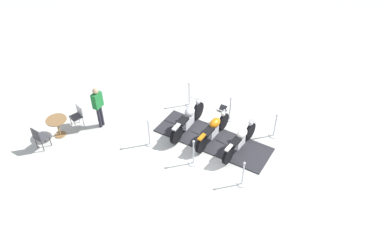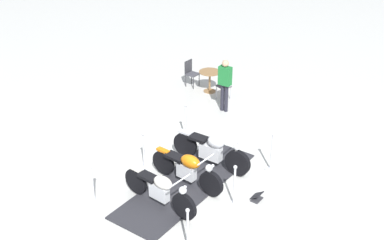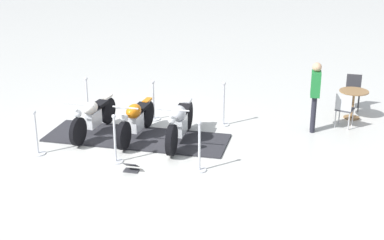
{
  "view_description": "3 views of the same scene",
  "coord_description": "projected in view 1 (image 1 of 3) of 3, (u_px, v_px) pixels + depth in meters",
  "views": [
    {
      "loc": [
        10.45,
        -1.48,
        9.72
      ],
      "look_at": [
        0.12,
        -0.77,
        1.11
      ],
      "focal_mm": 36.12,
      "sensor_mm": 36.0,
      "label": 1
    },
    {
      "loc": [
        -0.29,
        10.55,
        7.37
      ],
      "look_at": [
        -0.1,
        -2.18,
        0.7
      ],
      "focal_mm": 47.53,
      "sensor_mm": 36.0,
      "label": 2
    },
    {
      "loc": [
        -11.86,
        3.22,
        4.96
      ],
      "look_at": [
        -0.94,
        -1.05,
        0.65
      ],
      "focal_mm": 51.55,
      "sensor_mm": 36.0,
      "label": 3
    }
  ],
  "objects": [
    {
      "name": "ground_plane",
      "position": [
        212.0,
        140.0,
        14.31
      ],
      "size": [
        80.0,
        80.0,
        0.0
      ],
      "primitive_type": "plane",
      "color": "silver"
    },
    {
      "name": "display_platform",
      "position": [
        213.0,
        139.0,
        14.3
      ],
      "size": [
        3.66,
        4.39,
        0.04
      ],
      "primitive_type": "cube",
      "rotation": [
        0.0,
        0.0,
        -2.18
      ],
      "color": "#28282D",
      "rests_on": "ground_plane"
    },
    {
      "name": "motorcycle_cream",
      "position": [
        240.0,
        139.0,
        13.59
      ],
      "size": [
        1.77,
        1.48,
        0.97
      ],
      "rotation": [
        0.0,
        0.0,
        -3.83
      ],
      "color": "black",
      "rests_on": "display_platform"
    },
    {
      "name": "motorcycle_copper",
      "position": [
        213.0,
        129.0,
        14.0
      ],
      "size": [
        1.79,
        1.42,
        0.96
      ],
      "rotation": [
        0.0,
        0.0,
        -3.8
      ],
      "color": "black",
      "rests_on": "display_platform"
    },
    {
      "name": "motorcycle_chrome",
      "position": [
        188.0,
        119.0,
        14.42
      ],
      "size": [
        2.01,
        1.38,
        1.02
      ],
      "rotation": [
        0.0,
        0.0,
        -3.72
      ],
      "color": "black",
      "rests_on": "display_platform"
    },
    {
      "name": "stanchion_right_mid",
      "position": [
        230.0,
        112.0,
        14.98
      ],
      "size": [
        0.31,
        0.31,
        1.09
      ],
      "color": "silver",
      "rests_on": "ground_plane"
    },
    {
      "name": "stanchion_left_mid",
      "position": [
        193.0,
        157.0,
        13.19
      ],
      "size": [
        0.36,
        0.36,
        1.06
      ],
      "color": "silver",
      "rests_on": "ground_plane"
    },
    {
      "name": "stanchion_left_front",
      "position": [
        243.0,
        177.0,
        12.45
      ],
      "size": [
        0.32,
        0.32,
        1.03
      ],
      "color": "silver",
      "rests_on": "ground_plane"
    },
    {
      "name": "stanchion_right_rear",
      "position": [
        189.0,
        97.0,
        15.71
      ],
      "size": [
        0.3,
        0.3,
        1.11
      ],
      "color": "silver",
      "rests_on": "ground_plane"
    },
    {
      "name": "stanchion_left_rear",
      "position": [
        149.0,
        136.0,
        13.87
      ],
      "size": [
        0.3,
        0.3,
        1.15
      ],
      "color": "silver",
      "rests_on": "ground_plane"
    },
    {
      "name": "stanchion_right_front",
      "position": [
        275.0,
        129.0,
        14.29
      ],
      "size": [
        0.33,
        0.33,
        1.03
      ],
      "color": "silver",
      "rests_on": "ground_plane"
    },
    {
      "name": "info_placard",
      "position": [
        223.0,
        109.0,
        15.6
      ],
      "size": [
        0.36,
        0.37,
        0.22
      ],
      "rotation": [
        0.0,
        0.0,
        0.96
      ],
      "color": "#333338",
      "rests_on": "ground_plane"
    },
    {
      "name": "cafe_table",
      "position": [
        57.0,
        123.0,
        14.16
      ],
      "size": [
        0.75,
        0.75,
        0.75
      ],
      "color": "olive",
      "rests_on": "ground_plane"
    },
    {
      "name": "cafe_chair_near_table",
      "position": [
        40.0,
        137.0,
        13.64
      ],
      "size": [
        0.56,
        0.56,
        0.94
      ],
      "rotation": [
        0.0,
        0.0,
        2.5
      ],
      "color": "#2D2D33",
      "rests_on": "ground_plane"
    },
    {
      "name": "cafe_chair_across_table",
      "position": [
        77.0,
        115.0,
        14.61
      ],
      "size": [
        0.56,
        0.56,
        0.89
      ],
      "rotation": [
        0.0,
        0.0,
        -0.91
      ],
      "color": "#B7B7BC",
      "rests_on": "ground_plane"
    },
    {
      "name": "bystander_person",
      "position": [
        98.0,
        104.0,
        14.27
      ],
      "size": [
        0.46,
        0.4,
        1.74
      ],
      "rotation": [
        0.0,
        0.0,
        1.01
      ],
      "color": "#23232D",
      "rests_on": "ground_plane"
    }
  ]
}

